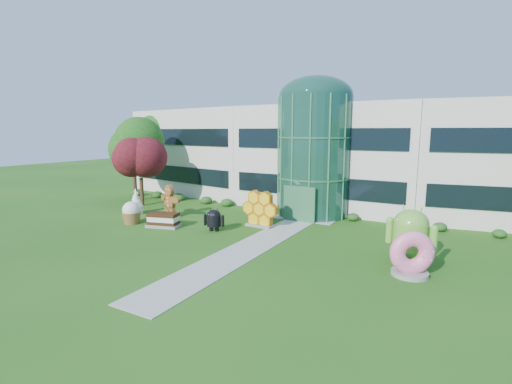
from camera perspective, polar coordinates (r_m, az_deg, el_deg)
The scene contains 14 objects.
ground at distance 21.69m, azimuth -2.77°, elevation -9.53°, with size 140.00×140.00×0.00m, color #215114.
building at distance 37.08m, azimuth 12.23°, elevation 5.48°, with size 46.00×15.00×9.30m, color beige, non-canonical shape.
atrium at distance 31.40m, azimuth 8.96°, elevation 5.38°, with size 6.00×6.00×9.80m, color #194738.
walkway at distance 23.31m, azimuth -0.13°, elevation -8.11°, with size 2.40×20.00×0.04m, color #9E9E93.
tree_red at distance 36.53m, azimuth -17.28°, elevation 2.62°, with size 4.00×4.00×6.00m, color #3F0C14, non-canonical shape.
trees_backdrop at distance 32.39m, azimuth 9.55°, elevation 4.24°, with size 52.00×8.00×8.40m, color #184A12, non-canonical shape.
android_green at distance 21.77m, azimuth 22.70°, elevation -5.56°, with size 2.97×1.98×3.37m, color #6AB038, non-canonical shape.
android_black at distance 26.39m, azimuth -6.50°, elevation -4.07°, with size 1.62×1.08×1.84m, color black, non-canonical shape.
donut at distance 19.79m, azimuth 22.74°, elevation -8.65°, with size 2.20×1.06×2.29m, color #EB598D, non-canonical shape.
gingerbread at distance 31.29m, azimuth -13.13°, elevation -1.30°, with size 2.96×1.14×2.73m, color brown, non-canonical shape.
ice_cream_sandwich at distance 28.25m, azimuth -14.06°, elevation -4.19°, with size 2.40×1.20×1.07m, color black, non-canonical shape.
honeycomb at distance 27.45m, azimuth 0.66°, elevation -2.85°, with size 3.09×1.11×2.43m, color yellow, non-canonical shape.
froyo at distance 33.28m, azimuth -17.97°, elevation -1.38°, with size 1.26×1.26×2.16m, color white, non-canonical shape.
cupcake at distance 29.92m, azimuth -18.61°, elevation -3.00°, with size 1.45×1.45×1.73m, color white, non-canonical shape.
Camera 1 is at (10.98, -17.34, 7.01)m, focal length 26.00 mm.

